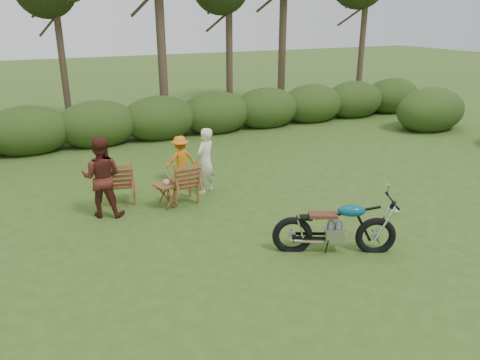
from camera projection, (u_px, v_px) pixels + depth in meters
name	position (u px, v px, depth m)	size (l,w,h in m)	color
ground	(310.00, 257.00, 8.01)	(80.00, 80.00, 0.00)	#2F4F1A
tree_line	(162.00, 17.00, 15.18)	(22.52, 11.62, 8.14)	#3B2D20
motorcycle	(333.00, 251.00, 8.23)	(2.02, 0.77, 1.16)	#0B7D9A
lawn_chair_right	(183.00, 202.00, 10.34)	(0.66, 0.66, 0.96)	brown
lawn_chair_left	(123.00, 202.00, 10.34)	(0.66, 0.66, 0.96)	brown
side_table	(168.00, 196.00, 9.98)	(0.52, 0.43, 0.53)	brown
cup	(166.00, 182.00, 9.82)	(0.14, 0.14, 0.11)	beige
adult_a	(206.00, 192.00, 10.89)	(0.56, 0.37, 1.53)	#EAE6C1
adult_b	(106.00, 215.00, 9.68)	(0.81, 0.63, 1.66)	#4F1E16
child	(182.00, 182.00, 11.57)	(0.75, 0.43, 1.16)	orange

